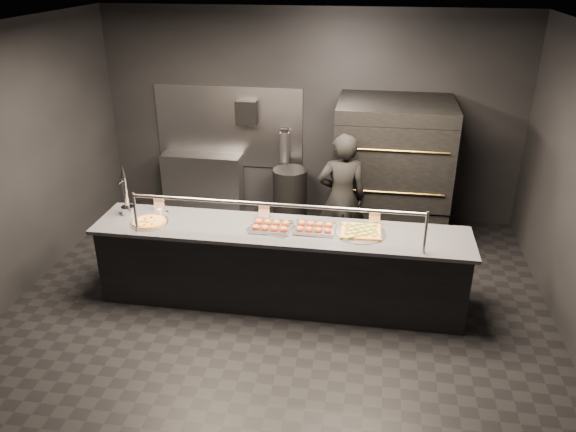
# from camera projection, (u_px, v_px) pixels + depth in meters

# --- Properties ---
(room) EXTENTS (6.04, 6.00, 3.00)m
(room) POSITION_uv_depth(u_px,v_px,m) (278.00, 177.00, 5.87)
(room) COLOR black
(room) RESTS_ON ground
(service_counter) EXTENTS (4.10, 0.78, 1.37)m
(service_counter) POSITION_uv_depth(u_px,v_px,m) (280.00, 265.00, 6.26)
(service_counter) COLOR black
(service_counter) RESTS_ON ground
(pizza_oven) EXTENTS (1.50, 1.23, 1.91)m
(pizza_oven) POSITION_uv_depth(u_px,v_px,m) (392.00, 170.00, 7.58)
(pizza_oven) COLOR black
(pizza_oven) RESTS_ON ground
(prep_shelf) EXTENTS (1.20, 0.35, 0.90)m
(prep_shelf) POSITION_uv_depth(u_px,v_px,m) (203.00, 183.00, 8.57)
(prep_shelf) COLOR #99999E
(prep_shelf) RESTS_ON ground
(towel_dispenser) EXTENTS (0.30, 0.20, 0.35)m
(towel_dispenser) POSITION_uv_depth(u_px,v_px,m) (247.00, 113.00, 8.07)
(towel_dispenser) COLOR black
(towel_dispenser) RESTS_ON room
(fire_extinguisher) EXTENTS (0.14, 0.14, 0.51)m
(fire_extinguisher) POSITION_uv_depth(u_px,v_px,m) (285.00, 147.00, 8.21)
(fire_extinguisher) COLOR #B2B2B7
(fire_extinguisher) RESTS_ON room
(beer_tap) EXTENTS (0.15, 0.22, 0.59)m
(beer_tap) POSITION_uv_depth(u_px,v_px,m) (127.00, 200.00, 6.35)
(beer_tap) COLOR silver
(beer_tap) RESTS_ON service_counter
(round_pizza) EXTENTS (0.42, 0.42, 0.03)m
(round_pizza) POSITION_uv_depth(u_px,v_px,m) (149.00, 222.00, 6.19)
(round_pizza) COLOR silver
(round_pizza) RESTS_ON service_counter
(slider_tray_a) EXTENTS (0.51, 0.42, 0.07)m
(slider_tray_a) POSITION_uv_depth(u_px,v_px,m) (271.00, 226.00, 6.07)
(slider_tray_a) COLOR silver
(slider_tray_a) RESTS_ON service_counter
(slider_tray_b) EXTENTS (0.44, 0.33, 0.07)m
(slider_tray_b) POSITION_uv_depth(u_px,v_px,m) (314.00, 228.00, 6.03)
(slider_tray_b) COLOR silver
(slider_tray_b) RESTS_ON service_counter
(square_pizza) EXTENTS (0.53, 0.53, 0.05)m
(square_pizza) POSITION_uv_depth(u_px,v_px,m) (361.00, 232.00, 5.97)
(square_pizza) COLOR silver
(square_pizza) RESTS_ON service_counter
(condiment_jar) EXTENTS (0.13, 0.05, 0.09)m
(condiment_jar) POSITION_uv_depth(u_px,v_px,m) (162.00, 213.00, 6.34)
(condiment_jar) COLOR silver
(condiment_jar) RESTS_ON service_counter
(tent_cards) EXTENTS (2.60, 0.04, 0.15)m
(tent_cards) POSITION_uv_depth(u_px,v_px,m) (264.00, 211.00, 6.32)
(tent_cards) COLOR white
(tent_cards) RESTS_ON service_counter
(trash_bin) EXTENTS (0.50, 0.50, 0.83)m
(trash_bin) POSITION_uv_depth(u_px,v_px,m) (290.00, 196.00, 8.17)
(trash_bin) COLOR black
(trash_bin) RESTS_ON ground
(worker) EXTENTS (0.68, 0.51, 1.68)m
(worker) POSITION_uv_depth(u_px,v_px,m) (341.00, 198.00, 7.05)
(worker) COLOR black
(worker) RESTS_ON ground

